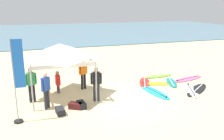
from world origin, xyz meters
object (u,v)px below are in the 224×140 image
object	(u,v)px
surfboard_cyan	(154,92)
gear_bag_by_pole	(60,111)
surfboard_yellow	(156,84)
person_black	(96,82)
surfboard_lime	(158,76)
person_blue	(46,88)
gear_bag_on_sand	(81,105)
surfboard_red	(145,83)
surfboard_white	(191,90)
person_red	(58,81)
surfboard_black	(197,90)
surfboard_pink	(188,79)
gear_bag_near_tent	(76,106)
person_green	(31,83)
canopy_tent	(60,51)
banner_flag	(18,85)
person_orange	(83,72)
surfboard_teal	(171,82)

from	to	relation	value
surfboard_cyan	gear_bag_by_pole	distance (m)	5.27
surfboard_yellow	surfboard_cyan	bearing A→B (deg)	-121.81
person_black	surfboard_lime	bearing A→B (deg)	28.95
person_blue	gear_bag_on_sand	world-z (taller)	person_blue
gear_bag_by_pole	gear_bag_on_sand	xyz separation A→B (m)	(1.01, 0.38, 0.00)
surfboard_cyan	surfboard_lime	world-z (taller)	same
surfboard_red	surfboard_white	world-z (taller)	same
surfboard_white	person_red	size ratio (longest dim) A/B	1.96
surfboard_black	person_red	size ratio (longest dim) A/B	2.10
surfboard_cyan	surfboard_pink	size ratio (longest dim) A/B	1.02
surfboard_yellow	gear_bag_near_tent	size ratio (longest dim) A/B	3.30
person_green	surfboard_red	bearing A→B (deg)	7.51
surfboard_yellow	person_red	bearing A→B (deg)	175.56
person_blue	gear_bag_on_sand	bearing A→B (deg)	-15.46
canopy_tent	gear_bag_by_pole	world-z (taller)	canopy_tent
person_green	banner_flag	xyz separation A→B (m)	(-0.47, -2.04, 0.59)
surfboard_cyan	person_green	size ratio (longest dim) A/B	1.52
surfboard_black	gear_bag_near_tent	xyz separation A→B (m)	(-6.81, -0.27, 0.10)
person_orange	surfboard_red	bearing A→B (deg)	-2.99
surfboard_white	banner_flag	size ratio (longest dim) A/B	0.69
surfboard_teal	person_green	distance (m)	8.12
person_black	person_blue	bearing A→B (deg)	-176.62
gear_bag_on_sand	surfboard_lime	bearing A→B (deg)	29.48
person_green	person_blue	bearing A→B (deg)	-58.95
surfboard_lime	person_red	world-z (taller)	person_red
surfboard_yellow	banner_flag	bearing A→B (deg)	-161.34
surfboard_teal	gear_bag_by_pole	distance (m)	7.30
surfboard_teal	person_red	size ratio (longest dim) A/B	1.70
gear_bag_near_tent	surfboard_yellow	bearing A→B (deg)	20.63
person_orange	banner_flag	distance (m)	4.50
person_red	person_orange	bearing A→B (deg)	4.63
surfboard_yellow	person_black	distance (m)	4.37
surfboard_lime	gear_bag_on_sand	xyz separation A→B (m)	(-5.78, -3.27, 0.10)
surfboard_red	person_orange	distance (m)	3.83
surfboard_cyan	person_green	distance (m)	6.37
person_blue	person_red	bearing A→B (deg)	69.64
canopy_tent	gear_bag_on_sand	distance (m)	2.91
surfboard_yellow	person_orange	bearing A→B (deg)	172.59
surfboard_cyan	person_red	world-z (taller)	person_red
surfboard_pink	surfboard_yellow	size ratio (longest dim) A/B	1.28
surfboard_teal	gear_bag_near_tent	world-z (taller)	gear_bag_near_tent
person_black	person_red	xyz separation A→B (m)	(-1.64, 1.81, -0.33)
surfboard_red	banner_flag	bearing A→B (deg)	-157.35
surfboard_pink	surfboard_white	distance (m)	2.23
surfboard_white	person_black	xyz separation A→B (m)	(-5.31, 0.31, 0.95)
surfboard_black	person_black	world-z (taller)	person_black
surfboard_pink	gear_bag_by_pole	xyz separation A→B (m)	(-8.35, -2.53, 0.10)
surfboard_lime	surfboard_teal	bearing A→B (deg)	-83.41
surfboard_pink	gear_bag_on_sand	bearing A→B (deg)	-163.65
person_blue	person_orange	bearing A→B (deg)	44.05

